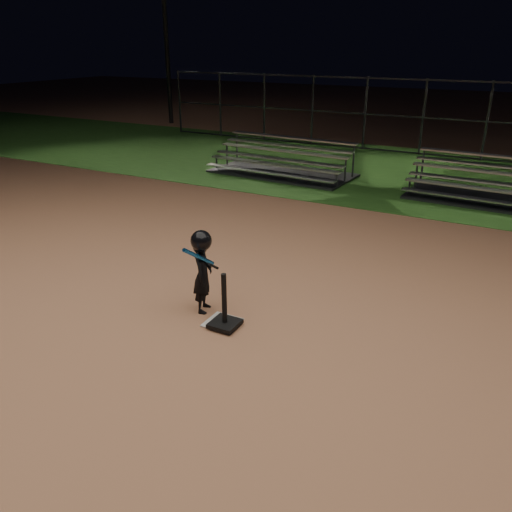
{
  "coord_description": "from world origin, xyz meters",
  "views": [
    {
      "loc": [
        3.34,
        -5.3,
        3.64
      ],
      "look_at": [
        0.0,
        1.0,
        0.65
      ],
      "focal_mm": 36.1,
      "sensor_mm": 36.0,
      "label": 1
    }
  ],
  "objects_px": {
    "home_plate": "(222,323)",
    "child_batter": "(202,269)",
    "light_pole_left": "(164,8)",
    "batting_tee": "(225,316)",
    "bleacher_right": "(496,193)",
    "bleacher_left": "(282,168)"
  },
  "relations": [
    {
      "from": "home_plate",
      "to": "child_batter",
      "type": "height_order",
      "value": "child_batter"
    },
    {
      "from": "bleacher_left",
      "to": "home_plate",
      "type": "bearing_deg",
      "value": -66.37
    },
    {
      "from": "bleacher_right",
      "to": "light_pole_left",
      "type": "relative_size",
      "value": 0.51
    },
    {
      "from": "batting_tee",
      "to": "bleacher_right",
      "type": "distance_m",
      "value": 8.66
    },
    {
      "from": "home_plate",
      "to": "batting_tee",
      "type": "relative_size",
      "value": 0.58
    },
    {
      "from": "child_batter",
      "to": "bleacher_left",
      "type": "xyz_separation_m",
      "value": [
        -2.53,
        7.99,
        -0.45
      ]
    },
    {
      "from": "home_plate",
      "to": "bleacher_left",
      "type": "relative_size",
      "value": 0.11
    },
    {
      "from": "bleacher_right",
      "to": "light_pole_left",
      "type": "xyz_separation_m",
      "value": [
        -14.84,
        6.8,
        4.74
      ]
    },
    {
      "from": "bleacher_left",
      "to": "bleacher_right",
      "type": "xyz_separation_m",
      "value": [
        5.8,
        -0.06,
        0.0
      ]
    },
    {
      "from": "light_pole_left",
      "to": "bleacher_right",
      "type": "bearing_deg",
      "value": -24.61
    },
    {
      "from": "bleacher_right",
      "to": "batting_tee",
      "type": "bearing_deg",
      "value": -105.35
    },
    {
      "from": "batting_tee",
      "to": "bleacher_right",
      "type": "relative_size",
      "value": 0.18
    },
    {
      "from": "child_batter",
      "to": "bleacher_right",
      "type": "bearing_deg",
      "value": -41.03
    },
    {
      "from": "bleacher_left",
      "to": "light_pole_left",
      "type": "distance_m",
      "value": 12.23
    },
    {
      "from": "bleacher_right",
      "to": "home_plate",
      "type": "bearing_deg",
      "value": -106.01
    },
    {
      "from": "child_batter",
      "to": "light_pole_left",
      "type": "bearing_deg",
      "value": 19.54
    },
    {
      "from": "home_plate",
      "to": "bleacher_left",
      "type": "distance_m",
      "value": 8.73
    },
    {
      "from": "home_plate",
      "to": "light_pole_left",
      "type": "relative_size",
      "value": 0.05
    },
    {
      "from": "bleacher_left",
      "to": "bleacher_right",
      "type": "bearing_deg",
      "value": 3.18
    },
    {
      "from": "batting_tee",
      "to": "bleacher_left",
      "type": "relative_size",
      "value": 0.19
    },
    {
      "from": "batting_tee",
      "to": "bleacher_right",
      "type": "height_order",
      "value": "bleacher_right"
    },
    {
      "from": "bleacher_left",
      "to": "light_pole_left",
      "type": "bearing_deg",
      "value": 147.01
    }
  ]
}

